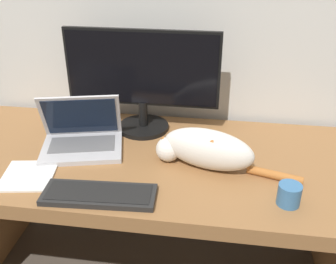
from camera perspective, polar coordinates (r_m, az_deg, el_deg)
desk at (r=1.69m, az=-2.48°, el=-7.70°), size 1.74×0.77×0.75m
monitor at (r=1.73m, az=-3.78°, el=7.80°), size 0.68×0.23×0.46m
laptop at (r=1.68m, az=-12.40°, el=-0.83°), size 0.38×0.32×0.24m
external_keyboard at (r=1.40m, az=-9.96°, el=-8.93°), size 0.40×0.16×0.02m
cat at (r=1.51m, az=5.48°, el=-2.42°), size 0.56×0.22×0.16m
coffee_mug at (r=1.39m, az=17.17°, el=-8.67°), size 0.08×0.08×0.08m
paper_notepad at (r=1.57m, az=-19.61°, el=-5.98°), size 0.22×0.23×0.01m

